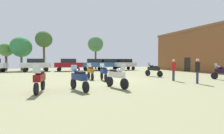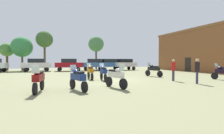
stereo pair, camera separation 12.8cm
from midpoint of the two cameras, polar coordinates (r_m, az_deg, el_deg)
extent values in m
cube|color=#7E7F58|center=(14.48, 0.01, -4.51)|extent=(44.00, 52.00, 0.02)
cube|color=brown|center=(28.60, 33.28, 4.74)|extent=(6.00, 20.14, 6.29)
cube|color=brown|center=(28.95, 33.42, 11.31)|extent=(6.12, 20.55, 0.35)
cube|color=black|center=(28.06, 25.08, 0.76)|extent=(0.08, 1.20, 2.20)
cylinder|color=black|center=(18.54, 12.55, -2.05)|extent=(0.28, 0.66, 0.65)
cylinder|color=black|center=(17.47, 16.54, -2.34)|extent=(0.28, 0.66, 0.65)
cube|color=black|center=(17.96, 14.50, -0.59)|extent=(0.69, 1.45, 0.36)
ellipsoid|color=black|center=(18.16, 13.76, 0.33)|extent=(0.43, 0.54, 0.24)
cube|color=black|center=(17.79, 15.11, 0.16)|extent=(0.43, 0.62, 0.12)
cube|color=silver|center=(18.38, 12.94, 0.92)|extent=(0.39, 0.24, 0.39)
cylinder|color=#B7B7BC|center=(18.31, 13.18, 0.73)|extent=(0.61, 0.19, 0.04)
cylinder|color=black|center=(10.15, -13.26, -5.67)|extent=(0.28, 0.61, 0.60)
cylinder|color=black|center=(8.75, -9.17, -6.89)|extent=(0.28, 0.61, 0.60)
cube|color=navy|center=(9.38, -11.39, -3.33)|extent=(0.71, 1.37, 0.36)
ellipsoid|color=navy|center=(9.63, -12.16, -1.52)|extent=(0.44, 0.55, 0.24)
cube|color=black|center=(9.16, -10.78, -1.95)|extent=(0.44, 0.62, 0.12)
cube|color=silver|center=(9.92, -12.96, -0.38)|extent=(0.39, 0.24, 0.39)
cylinder|color=#B7B7BC|center=(9.84, -12.73, -0.75)|extent=(0.61, 0.20, 0.04)
cylinder|color=black|center=(15.64, -7.94, -2.83)|extent=(0.13, 0.63, 0.63)
cylinder|color=black|center=(14.20, -6.72, -3.33)|extent=(0.13, 0.63, 0.63)
cube|color=#BD6B0B|center=(14.88, -7.37, -1.16)|extent=(0.38, 1.26, 0.36)
ellipsoid|color=#BD6B0B|center=(15.14, -7.60, -0.05)|extent=(0.33, 0.49, 0.24)
cube|color=black|center=(14.66, -7.19, -0.28)|extent=(0.31, 0.57, 0.12)
cube|color=silver|center=(15.44, -7.85, 0.66)|extent=(0.36, 0.16, 0.39)
cylinder|color=#B7B7BC|center=(15.35, -7.78, 0.43)|extent=(0.62, 0.05, 0.04)
cylinder|color=black|center=(17.49, 32.33, -2.66)|extent=(0.17, 0.62, 0.61)
cube|color=black|center=(17.05, 34.63, -1.19)|extent=(0.47, 1.38, 0.36)
ellipsoid|color=black|center=(17.19, 33.77, -0.22)|extent=(0.36, 0.50, 0.24)
cube|color=silver|center=(17.36, 32.82, 0.42)|extent=(0.37, 0.18, 0.39)
cylinder|color=#B7B7BC|center=(17.31, 33.10, 0.21)|extent=(0.62, 0.09, 0.04)
cylinder|color=black|center=(9.60, 4.35, -5.92)|extent=(0.29, 0.66, 0.65)
cylinder|color=black|center=(10.77, -0.77, -5.03)|extent=(0.29, 0.66, 0.65)
cube|color=silver|center=(10.12, 1.64, -2.62)|extent=(0.68, 1.31, 0.36)
ellipsoid|color=silver|center=(9.88, 2.65, -1.11)|extent=(0.43, 0.55, 0.24)
cube|color=black|center=(10.28, 0.90, -1.20)|extent=(0.44, 0.62, 0.12)
cube|color=silver|center=(9.63, 3.81, -0.12)|extent=(0.39, 0.24, 0.39)
cylinder|color=#B7B7BC|center=(9.70, 3.46, -0.46)|extent=(0.61, 0.20, 0.04)
cylinder|color=black|center=(14.67, -3.47, -3.16)|extent=(0.17, 0.63, 0.62)
cylinder|color=black|center=(13.25, -2.06, -3.73)|extent=(0.17, 0.63, 0.62)
cube|color=navy|center=(13.92, -2.80, -1.41)|extent=(0.46, 1.27, 0.36)
ellipsoid|color=navy|center=(14.17, -3.07, -0.21)|extent=(0.36, 0.50, 0.24)
cube|color=black|center=(13.69, -2.59, -0.46)|extent=(0.34, 0.58, 0.12)
cube|color=silver|center=(14.47, -3.35, 0.55)|extent=(0.37, 0.18, 0.39)
cylinder|color=#B7B7BC|center=(14.38, -3.27, 0.30)|extent=(0.62, 0.08, 0.04)
cylinder|color=black|center=(8.90, -24.90, -6.90)|extent=(0.22, 0.62, 0.61)
cylinder|color=black|center=(10.33, -22.88, -5.63)|extent=(0.22, 0.62, 0.61)
cube|color=maroon|center=(9.55, -23.86, -3.35)|extent=(0.57, 1.30, 0.36)
ellipsoid|color=maroon|center=(9.26, -24.28, -1.79)|extent=(0.40, 0.53, 0.24)
cube|color=black|center=(9.75, -23.58, -1.82)|extent=(0.39, 0.60, 0.12)
cube|color=silver|center=(8.94, -24.77, -0.77)|extent=(0.38, 0.21, 0.39)
cylinder|color=#B7B7BC|center=(9.04, -24.62, -1.12)|extent=(0.62, 0.14, 0.04)
cylinder|color=black|center=(27.38, -8.93, -0.68)|extent=(0.67, 0.32, 0.64)
cylinder|color=black|center=(28.82, -9.05, -0.54)|extent=(0.67, 0.32, 0.64)
cylinder|color=black|center=(27.67, -2.86, -0.62)|extent=(0.67, 0.32, 0.64)
cylinder|color=black|center=(29.09, -3.29, -0.49)|extent=(0.67, 0.32, 0.64)
cube|color=#356094|center=(28.18, -6.03, 0.83)|extent=(4.54, 2.47, 0.75)
cube|color=black|center=(28.17, -6.03, 2.21)|extent=(2.59, 1.95, 0.61)
cylinder|color=black|center=(29.45, -33.42, -0.81)|extent=(0.67, 0.32, 0.64)
cylinder|color=black|center=(28.18, 3.14, -0.57)|extent=(0.67, 0.34, 0.64)
cylinder|color=black|center=(29.37, 1.51, -0.46)|extent=(0.67, 0.34, 0.64)
cylinder|color=black|center=(29.97, 7.70, -0.42)|extent=(0.67, 0.34, 0.64)
cylinder|color=black|center=(31.09, 5.99, -0.32)|extent=(0.67, 0.34, 0.64)
cube|color=silver|center=(29.60, 4.64, 0.90)|extent=(4.57, 2.62, 0.75)
cube|color=black|center=(29.60, 4.64, 2.22)|extent=(2.63, 2.02, 0.61)
cylinder|color=black|center=(26.85, -17.73, -0.81)|extent=(0.66, 0.29, 0.64)
cylinder|color=black|center=(28.28, -17.55, -0.66)|extent=(0.66, 0.29, 0.64)
cylinder|color=black|center=(26.83, -11.48, -0.75)|extent=(0.66, 0.29, 0.64)
cylinder|color=black|center=(28.26, -11.63, -0.61)|extent=(0.66, 0.29, 0.64)
cube|color=maroon|center=(27.49, -14.61, 0.74)|extent=(4.48, 2.28, 0.75)
cube|color=black|center=(27.48, -14.63, 2.15)|extent=(2.53, 1.84, 0.61)
cylinder|color=black|center=(27.51, -27.76, -0.89)|extent=(0.64, 0.22, 0.64)
cylinder|color=black|center=(28.94, -27.41, -0.74)|extent=(0.64, 0.22, 0.64)
cylinder|color=black|center=(27.31, -21.66, -0.81)|extent=(0.64, 0.22, 0.64)
cylinder|color=black|center=(28.74, -21.61, -0.67)|extent=(0.64, 0.22, 0.64)
cube|color=silver|center=(28.06, -24.64, 0.64)|extent=(4.31, 1.81, 0.75)
cube|color=black|center=(28.06, -24.66, 2.03)|extent=(2.37, 1.59, 0.61)
cylinder|color=black|center=(27.72, -3.18, -0.62)|extent=(0.64, 0.23, 0.64)
cylinder|color=black|center=(29.09, -4.10, -0.49)|extent=(0.64, 0.23, 0.64)
cylinder|color=black|center=(28.80, 2.33, -0.51)|extent=(0.64, 0.23, 0.64)
cylinder|color=black|center=(30.12, 1.19, -0.39)|extent=(0.64, 0.23, 0.64)
cube|color=#325CA2|center=(28.88, -0.91, 0.87)|extent=(4.34, 1.90, 0.75)
cube|color=black|center=(28.87, -0.91, 2.22)|extent=(2.40, 1.64, 0.61)
cylinder|color=#312E4F|center=(13.39, 27.81, -3.36)|extent=(0.14, 0.14, 0.89)
cylinder|color=#312E4F|center=(13.55, 27.69, -3.29)|extent=(0.14, 0.14, 0.89)
cylinder|color=black|center=(13.42, 27.81, 0.05)|extent=(0.48, 0.48, 0.70)
sphere|color=tan|center=(13.41, 27.85, 2.07)|extent=(0.24, 0.24, 0.24)
cylinder|color=#323143|center=(14.66, 20.69, -2.82)|extent=(0.14, 0.14, 0.87)
cylinder|color=#323143|center=(14.50, 20.92, -2.87)|extent=(0.14, 0.14, 0.87)
cylinder|color=#AF1717|center=(14.54, 20.85, 0.21)|extent=(0.44, 0.44, 0.69)
sphere|color=tan|center=(14.53, 20.87, 2.03)|extent=(0.24, 0.24, 0.24)
cylinder|color=#4E4827|center=(31.65, -22.29, 3.38)|extent=(0.37, 0.37, 4.85)
sphere|color=#3B632C|center=(31.88, -22.37, 8.93)|extent=(2.92, 2.92, 2.92)
cylinder|color=brown|center=(33.59, -5.44, 3.06)|extent=(0.36, 0.36, 4.38)
sphere|color=#4A8048|center=(33.76, -5.46, 7.99)|extent=(3.15, 3.15, 3.15)
cylinder|color=brown|center=(33.53, -32.63, 1.59)|extent=(0.37, 0.37, 3.06)
sphere|color=#4C8039|center=(33.58, -32.70, 5.09)|extent=(2.29, 2.29, 2.29)
cylinder|color=brown|center=(31.70, -28.70, 1.83)|extent=(0.33, 0.33, 3.25)
sphere|color=#358144|center=(31.79, -28.78, 6.15)|extent=(3.43, 3.43, 3.43)
camera|label=1|loc=(0.06, -89.80, 0.01)|focal=26.23mm
camera|label=2|loc=(0.06, 90.20, -0.01)|focal=26.23mm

